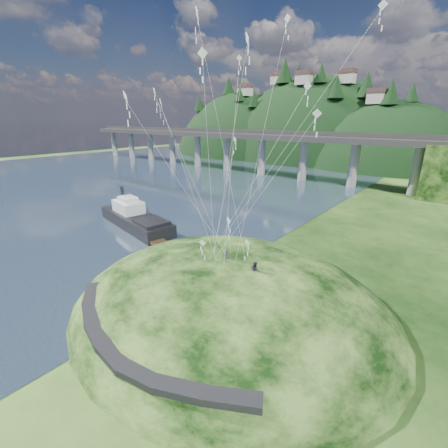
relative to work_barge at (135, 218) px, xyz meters
The scene contains 10 objects.
ground 22.73m from the work_barge, 25.93° to the right, with size 320.00×320.00×0.00m, color black.
water 55.41m from the work_barge, 158.73° to the left, with size 240.00×240.00×0.00m, color #2E4056.
grass_hill 29.64m from the work_barge, 15.57° to the right, with size 36.00×32.00×13.00m.
footpath 34.09m from the work_barge, 35.22° to the right, with size 22.29×5.84×0.83m.
bridge 60.99m from the work_barge, 95.77° to the left, with size 160.00×11.00×15.00m.
far_ridge 114.99m from the work_barge, 101.67° to the left, with size 153.00×70.00×94.50m.
work_barge is the anchor object (origin of this frame).
wooden_dock 11.89m from the work_barge, 15.67° to the right, with size 15.70×6.09×1.11m.
kite_flyers 31.53m from the work_barge, 14.19° to the right, with size 4.54×1.02×1.81m.
kite_swarm 33.84m from the work_barge, 15.18° to the right, with size 19.59×16.08×21.07m.
Camera 1 is at (25.20, -19.64, 18.73)m, focal length 24.00 mm.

